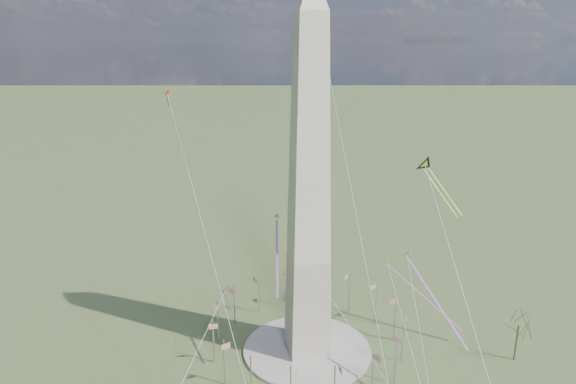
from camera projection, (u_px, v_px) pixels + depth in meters
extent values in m
plane|color=#405229|center=(307.00, 351.00, 144.90)|extent=(2000.00, 2000.00, 0.00)
cylinder|color=#9D968F|center=(307.00, 350.00, 144.79)|extent=(36.00, 36.00, 0.80)
cylinder|color=#B3B4BA|center=(395.00, 320.00, 148.19)|extent=(0.36, 0.36, 13.00)
cube|color=red|center=(394.00, 302.00, 147.90)|extent=(2.40, 0.08, 1.50)
cylinder|color=#B3B4BA|center=(375.00, 304.00, 157.13)|extent=(0.36, 0.36, 13.00)
cube|color=red|center=(373.00, 287.00, 156.66)|extent=(2.25, 0.99, 1.50)
cylinder|color=#B3B4BA|center=(349.00, 294.00, 163.94)|extent=(0.36, 0.36, 13.00)
cube|color=red|center=(346.00, 277.00, 163.11)|extent=(1.75, 1.75, 1.50)
cylinder|color=#B3B4BA|center=(319.00, 288.00, 167.56)|extent=(0.36, 0.36, 13.00)
cube|color=red|center=(315.00, 273.00, 166.29)|extent=(0.99, 2.25, 1.50)
cylinder|color=#B3B4BA|center=(288.00, 288.00, 167.46)|extent=(0.36, 0.36, 13.00)
cube|color=red|center=(284.00, 274.00, 165.69)|extent=(0.08, 2.40, 1.50)
cylinder|color=#B3B4BA|center=(259.00, 294.00, 163.63)|extent=(0.36, 0.36, 13.00)
cube|color=red|center=(255.00, 280.00, 161.43)|extent=(0.99, 2.25, 1.50)
cylinder|color=#B3B4BA|center=(234.00, 305.00, 156.68)|extent=(0.36, 0.36, 13.00)
cube|color=red|center=(231.00, 291.00, 154.13)|extent=(1.75, 1.75, 1.50)
cylinder|color=#B3B4BA|center=(218.00, 321.00, 147.65)|extent=(0.36, 0.36, 13.00)
cube|color=red|center=(216.00, 307.00, 144.93)|extent=(2.25, 0.99, 1.50)
cylinder|color=#B3B4BA|center=(214.00, 341.00, 137.93)|extent=(0.36, 0.36, 13.00)
cube|color=red|center=(213.00, 326.00, 135.20)|extent=(2.40, 0.08, 1.50)
cylinder|color=#B3B4BA|center=(224.00, 362.00, 128.98)|extent=(0.36, 0.36, 13.00)
cube|color=red|center=(226.00, 346.00, 126.45)|extent=(2.25, 0.99, 1.50)
cylinder|color=#B3B4BA|center=(251.00, 380.00, 122.18)|extent=(0.36, 0.36, 13.00)
cube|color=red|center=(255.00, 363.00, 119.99)|extent=(1.75, 1.75, 1.50)
cube|color=red|center=(296.00, 371.00, 116.82)|extent=(0.99, 2.25, 1.50)
cube|color=red|center=(340.00, 370.00, 117.41)|extent=(0.08, 2.40, 1.50)
cylinder|color=#B3B4BA|center=(372.00, 379.00, 122.48)|extent=(0.36, 0.36, 13.00)
cube|color=red|center=(377.00, 358.00, 121.68)|extent=(0.99, 2.25, 1.50)
cylinder|color=#B3B4BA|center=(395.00, 361.00, 129.43)|extent=(0.36, 0.36, 13.00)
cube|color=red|center=(399.00, 340.00, 128.97)|extent=(1.75, 1.75, 1.50)
cylinder|color=#B3B4BA|center=(402.00, 340.00, 138.46)|extent=(0.36, 0.36, 13.00)
cube|color=red|center=(404.00, 320.00, 138.18)|extent=(2.25, 0.99, 1.50)
cylinder|color=#423A28|center=(516.00, 343.00, 139.34)|extent=(0.44, 0.44, 10.59)
cube|color=yellow|center=(445.00, 191.00, 142.83)|extent=(4.08, 14.03, 10.09)
cube|color=yellow|center=(440.00, 192.00, 142.04)|extent=(4.08, 14.03, 10.09)
cube|color=navy|center=(226.00, 289.00, 139.92)|extent=(2.10, 2.85, 2.16)
cube|color=#EC3D25|center=(227.00, 300.00, 140.93)|extent=(2.39, 1.80, 7.45)
cube|color=#EC3D25|center=(436.00, 302.00, 121.07)|extent=(6.21, 21.12, 13.59)
cube|color=#EC3D25|center=(277.00, 257.00, 132.13)|extent=(4.18, 20.04, 12.69)
cube|color=#EC3D25|center=(425.00, 297.00, 151.26)|extent=(17.08, 16.90, 14.67)
cube|color=red|center=(167.00, 93.00, 153.54)|extent=(1.41, 2.04, 1.85)
cube|color=red|center=(167.00, 99.00, 154.11)|extent=(0.63, 1.60, 4.25)
cube|color=white|center=(327.00, 62.00, 164.67)|extent=(1.71, 1.50, 1.64)
cube|color=white|center=(327.00, 68.00, 165.18)|extent=(0.32, 1.42, 3.75)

